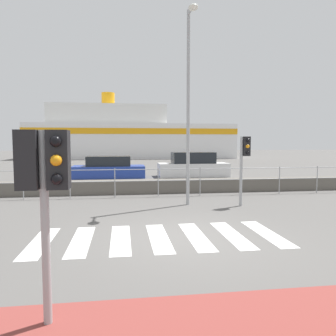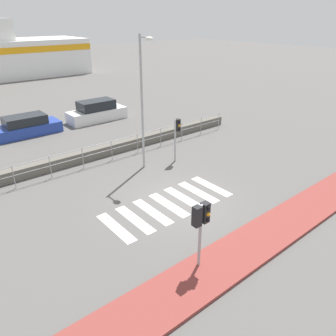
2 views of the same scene
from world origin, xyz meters
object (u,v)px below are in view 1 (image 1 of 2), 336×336
(streetlamp, at_px, (189,88))
(parked_car_blue, at_px, (109,168))
(traffic_light_far, at_px, (245,155))
(ferry_boat, at_px, (128,136))
(traffic_light_near, at_px, (44,175))
(parked_car_white, at_px, (193,166))

(streetlamp, relative_size, parked_car_blue, 1.51)
(traffic_light_far, distance_m, ferry_boat, 36.03)
(traffic_light_far, xyz_separation_m, streetlamp, (-1.92, 0.35, 2.35))
(traffic_light_near, xyz_separation_m, parked_car_white, (5.51, 17.16, -1.21))
(streetlamp, distance_m, parked_car_white, 10.55)
(traffic_light_near, bearing_deg, streetlamp, 66.54)
(ferry_boat, relative_size, parked_car_white, 6.10)
(ferry_boat, bearing_deg, traffic_light_far, -84.49)
(traffic_light_near, bearing_deg, ferry_boat, 87.73)
(streetlamp, bearing_deg, ferry_boat, 92.48)
(traffic_light_far, relative_size, parked_car_blue, 0.54)
(traffic_light_near, xyz_separation_m, parked_car_blue, (0.04, 17.16, -1.31))
(streetlamp, bearing_deg, traffic_light_far, -10.45)
(traffic_light_near, height_order, traffic_light_far, traffic_light_far)
(traffic_light_far, height_order, parked_car_white, traffic_light_far)
(traffic_light_far, bearing_deg, traffic_light_near, -125.99)
(traffic_light_far, height_order, streetlamp, streetlamp)
(traffic_light_far, bearing_deg, streetlamp, 169.55)
(traffic_light_near, bearing_deg, parked_car_blue, 89.88)
(traffic_light_near, distance_m, parked_car_white, 18.06)
(parked_car_blue, bearing_deg, traffic_light_near, -90.12)
(ferry_boat, distance_m, parked_car_blue, 25.96)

